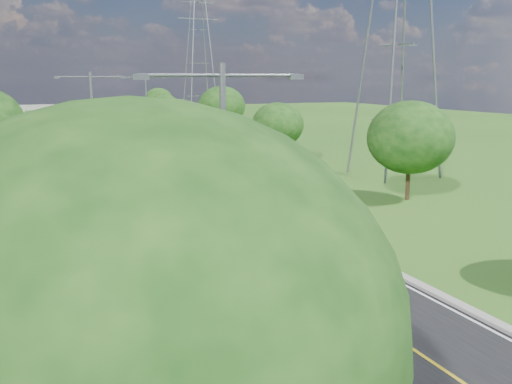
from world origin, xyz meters
TOP-DOWN VIEW (x-y plane):
  - ground at (0.00, 60.00)m, footprint 260.00×260.00m
  - road at (0.00, 66.00)m, footprint 8.00×150.00m
  - curb_left at (-4.25, 66.00)m, footprint 0.50×150.00m
  - curb_right at (4.25, 66.00)m, footprint 0.50×150.00m
  - speed_limit_sign at (5.20, 37.98)m, footprint 0.55×0.09m
  - overpass at (0.00, 140.00)m, footprint 30.00×3.00m
  - streetlight_near_left at (-6.00, 12.00)m, footprint 5.90×0.25m
  - streetlight_mid_left at (-6.00, 45.00)m, footprint 5.90×0.25m
  - streetlight_far_right at (6.00, 78.00)m, footprint 5.90×0.25m
  - power_tower_near at (22.00, 40.00)m, footprint 9.00×6.40m
  - power_tower_far at (26.00, 115.00)m, footprint 9.00×6.40m
  - tree_lf at (-11.00, 2.00)m, footprint 7.98×7.98m
  - tree_rb at (16.00, 30.00)m, footprint 6.72×6.72m
  - tree_rc at (15.00, 52.00)m, footprint 5.88×5.88m
  - tree_rd at (17.00, 76.00)m, footprint 7.14×7.14m
  - tree_re at (14.50, 100.00)m, footprint 5.46×5.46m
  - tree_rf at (18.00, 120.00)m, footprint 6.30×6.30m
  - bus_outbound at (0.80, 30.07)m, footprint 3.75×10.17m
  - bus_inbound at (-1.25, 64.66)m, footprint 3.57×9.84m

SIDE VIEW (x-z plane):
  - ground at x=0.00m, z-range 0.00..0.00m
  - road at x=0.00m, z-range 0.00..0.06m
  - curb_left at x=-4.25m, z-range 0.00..0.22m
  - curb_right at x=4.25m, z-range 0.00..0.22m
  - bus_inbound at x=-1.25m, z-range 0.06..2.74m
  - bus_outbound at x=0.80m, z-range 0.06..2.83m
  - speed_limit_sign at x=5.20m, z-range 0.40..2.80m
  - overpass at x=0.00m, z-range 0.81..4.01m
  - tree_re at x=14.50m, z-range 0.85..7.20m
  - tree_rc at x=15.00m, z-range 0.91..7.75m
  - tree_rf at x=18.00m, z-range 0.98..8.31m
  - tree_rb at x=16.00m, z-range 1.05..8.86m
  - tree_rd at x=17.00m, z-range 1.11..9.42m
  - tree_lf at x=-11.00m, z-range 1.24..10.53m
  - streetlight_near_left at x=-6.00m, z-range 0.94..10.94m
  - streetlight_mid_left at x=-6.00m, z-range 0.94..10.94m
  - streetlight_far_right at x=6.00m, z-range 0.94..10.94m
  - power_tower_near at x=22.00m, z-range 0.01..28.01m
  - power_tower_far at x=26.00m, z-range 0.01..28.01m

